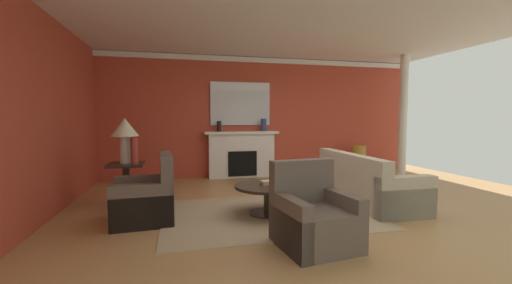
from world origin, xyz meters
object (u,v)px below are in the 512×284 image
at_px(armchair_facing_fireplace, 314,219).
at_px(vase_mantel_right, 264,125).
at_px(mantel_mirror, 240,104).
at_px(vase_mantel_left, 219,126).
at_px(vase_on_side_table, 134,151).
at_px(armchair_near_window, 146,200).
at_px(sofa, 366,185).
at_px(fireplace, 242,155).
at_px(coffee_table, 268,192).
at_px(table_lamp, 125,132).
at_px(vase_tall_corner, 359,160).
at_px(side_table, 126,181).

distance_m(armchair_facing_fireplace, vase_mantel_right, 4.46).
relative_size(mantel_mirror, vase_mantel_left, 5.84).
xyz_separation_m(vase_mantel_left, vase_on_side_table, (-1.64, -2.11, -0.34)).
distance_m(armchair_near_window, vase_mantel_left, 3.42).
bearing_deg(sofa, armchair_near_window, -176.88).
height_order(vase_mantel_left, vase_on_side_table, vase_mantel_left).
relative_size(fireplace, coffee_table, 1.80).
distance_m(table_lamp, vase_tall_corner, 5.71).
bearing_deg(mantel_mirror, armchair_near_window, -121.70).
bearing_deg(armchair_near_window, mantel_mirror, 58.30).
bearing_deg(armchair_near_window, vase_mantel_left, 64.92).
distance_m(coffee_table, side_table, 2.39).
bearing_deg(vase_tall_corner, vase_on_side_table, -160.35).
relative_size(side_table, vase_on_side_table, 1.63).
bearing_deg(armchair_near_window, fireplace, 57.28).
bearing_deg(vase_mantel_left, coffee_table, -83.43).
bearing_deg(fireplace, mantel_mirror, 90.00).
xyz_separation_m(vase_tall_corner, vase_mantel_right, (-2.47, 0.25, 0.91)).
bearing_deg(vase_tall_corner, armchair_near_window, -151.25).
height_order(sofa, table_lamp, table_lamp).
bearing_deg(vase_mantel_left, sofa, -51.95).
height_order(sofa, vase_mantel_right, vase_mantel_right).
xyz_separation_m(fireplace, armchair_near_window, (-1.94, -3.02, -0.23)).
bearing_deg(coffee_table, mantel_mirror, 86.46).
height_order(vase_mantel_left, vase_mantel_right, vase_mantel_right).
xyz_separation_m(table_lamp, vase_on_side_table, (0.15, -0.12, -0.31)).
xyz_separation_m(side_table, vase_mantel_right, (2.89, 1.99, 0.88)).
bearing_deg(mantel_mirror, vase_on_side_table, -133.86).
height_order(fireplace, vase_mantel_left, vase_mantel_left).
xyz_separation_m(armchair_facing_fireplace, side_table, (-2.33, 2.32, 0.09)).
relative_size(fireplace, vase_mantel_right, 5.84).
relative_size(fireplace, vase_mantel_left, 7.13).
xyz_separation_m(mantel_mirror, table_lamp, (-2.34, -2.16, -0.57)).
bearing_deg(armchair_facing_fireplace, table_lamp, 135.15).
height_order(fireplace, sofa, fireplace).
distance_m(fireplace, vase_tall_corner, 3.04).
xyz_separation_m(mantel_mirror, vase_tall_corner, (3.02, -0.42, -1.43)).
bearing_deg(fireplace, vase_tall_corner, -5.65).
bearing_deg(coffee_table, vase_tall_corner, 40.95).
xyz_separation_m(table_lamp, vase_mantel_right, (2.89, 1.99, 0.05)).
relative_size(armchair_near_window, armchair_facing_fireplace, 1.00).
bearing_deg(vase_tall_corner, mantel_mirror, 172.09).
bearing_deg(armchair_near_window, side_table, 112.34).
relative_size(vase_mantel_left, vase_tall_corner, 0.34).
height_order(side_table, vase_mantel_left, vase_mantel_left).
distance_m(armchair_facing_fireplace, table_lamp, 3.41).
distance_m(armchair_facing_fireplace, vase_tall_corner, 5.07).
distance_m(side_table, vase_on_side_table, 0.55).
height_order(coffee_table, table_lamp, table_lamp).
distance_m(armchair_near_window, side_table, 1.06).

